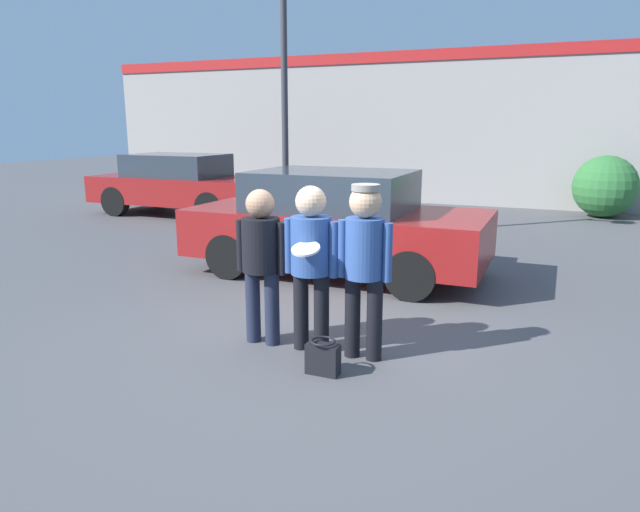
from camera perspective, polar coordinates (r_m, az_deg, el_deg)
ground_plane at (r=6.07m, az=0.11°, el=-8.14°), size 56.00×56.00×0.00m
storefront_building at (r=16.33m, az=15.70°, el=12.30°), size 24.00×0.22×4.18m
person_left at (r=5.70m, az=-5.90°, el=0.24°), size 0.55×0.38×1.58m
person_middle_with_frisbee at (r=5.47m, az=-0.92°, el=0.20°), size 0.56×0.60×1.63m
person_right at (r=5.29m, az=4.47°, el=0.00°), size 0.53×0.36×1.67m
parked_car_near at (r=8.45m, az=1.62°, el=3.33°), size 4.35×1.97×1.53m
parked_car_far at (r=14.58m, az=-13.83°, el=7.01°), size 4.43×1.83×1.49m
street_lamp at (r=10.79m, az=-2.74°, el=20.82°), size 1.11×0.35×6.03m
shrub at (r=15.35m, az=26.62°, el=6.23°), size 1.48×1.48×1.48m
handbag at (r=5.18m, az=0.30°, el=-10.13°), size 0.30×0.23×0.32m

